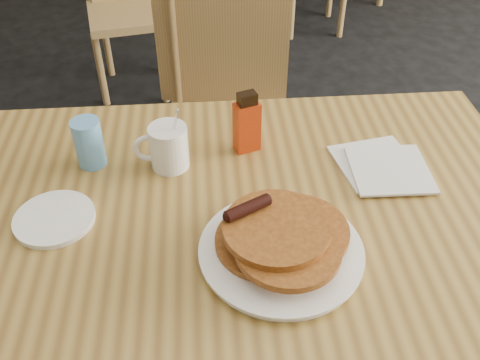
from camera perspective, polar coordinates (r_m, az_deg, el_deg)
The scene contains 8 objects.
main_table at distance 1.16m, azimuth 0.95°, elevation -4.34°, with size 1.33×0.92×0.75m.
chair_main_far at distance 1.81m, azimuth -1.56°, elevation 9.27°, with size 0.52×0.53×0.99m.
pancake_plate at distance 1.02m, azimuth 4.40°, elevation -6.78°, with size 0.32×0.32×0.10m.
coffee_mug at distance 1.22m, azimuth -7.73°, elevation 3.57°, with size 0.13×0.09×0.16m.
syrup_bottle at distance 1.25m, azimuth 0.74°, elevation 5.99°, with size 0.07×0.05×0.15m.
napkin_stack at distance 1.27m, azimuth 14.98°, elevation 1.42°, with size 0.21×0.22×0.01m.
blue_tumbler at distance 1.26m, azimuth -15.82°, elevation 3.83°, with size 0.07×0.07×0.12m, color #62A6E5.
side_saucer at distance 1.17m, azimuth -19.19°, elevation -3.90°, with size 0.17×0.17×0.01m, color white.
Camera 1 is at (-0.13, -0.80, 1.53)m, focal length 40.00 mm.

